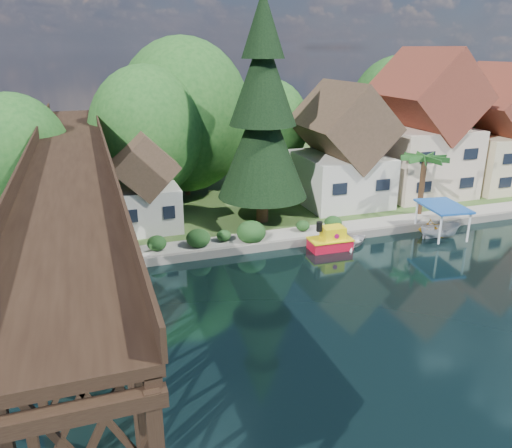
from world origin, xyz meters
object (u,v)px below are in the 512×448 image
object	(u,v)px
conifer	(263,117)
tugboat	(331,240)
house_right	(499,136)
trestle_bridge	(76,210)
boat_canopy	(441,224)
house_center	(422,133)
shed	(145,188)
boat_white_a	(350,240)
palm_tree	(425,160)
house_left	(341,153)
boat_yellow	(431,226)

from	to	relation	value
conifer	tugboat	distance (m)	11.03
house_right	tugboat	distance (m)	25.80
trestle_bridge	house_right	bearing A→B (deg)	14.79
house_right	boat_canopy	xyz separation A→B (m)	(-14.22, -9.98, -4.62)
trestle_bridge	house_center	distance (m)	33.96
house_center	house_right	size ratio (longest dim) A/B	1.12
conifer	boat_canopy	xyz separation A→B (m)	(12.47, -7.02, -7.99)
house_center	tugboat	bearing A→B (deg)	-145.98
conifer	boat_canopy	bearing A→B (deg)	-29.39
house_center	shed	distance (m)	27.20
tugboat	boat_white_a	bearing A→B (deg)	9.36
conifer	house_right	bearing A→B (deg)	6.33
house_right	trestle_bridge	bearing A→B (deg)	-165.21
trestle_bridge	boat_canopy	distance (m)	27.12
house_right	boat_canopy	distance (m)	17.97
palm_tree	tugboat	size ratio (longest dim) A/B	1.70
house_right	boat_canopy	world-z (taller)	house_right
house_left	shed	bearing A→B (deg)	-175.23
house_center	boat_yellow	xyz separation A→B (m)	(-5.32, -9.51, -5.71)
tugboat	house_left	bearing A→B (deg)	59.32
house_left	boat_canopy	distance (m)	11.39
shed	conifer	size ratio (longest dim) A/B	0.44
house_right	shed	size ratio (longest dim) A/B	1.59
trestle_bridge	boat_canopy	world-z (taller)	trestle_bridge
trestle_bridge	shed	world-z (taller)	trestle_bridge
shed	conifer	distance (m)	10.83
house_right	conifer	xyz separation A→B (m)	(-26.68, -2.96, 3.37)
trestle_bridge	boat_yellow	xyz separation A→B (m)	(26.68, 1.82, -4.64)
house_left	boat_canopy	bearing A→B (deg)	-69.24
house_left	conifer	distance (m)	10.01
house_right	house_left	bearing A→B (deg)	-180.00
conifer	boat_white_a	size ratio (longest dim) A/B	4.97
trestle_bridge	palm_tree	size ratio (longest dim) A/B	8.04
shed	boat_white_a	xyz separation A→B (m)	(14.28, -7.50, -3.45)
house_center	conifer	bearing A→B (deg)	-168.93
house_left	shed	size ratio (longest dim) A/B	1.40
house_center	house_left	bearing A→B (deg)	-176.82
tugboat	boat_canopy	world-z (taller)	boat_canopy
trestle_bridge	house_center	size ratio (longest dim) A/B	3.18
house_left	tugboat	world-z (taller)	house_left
shed	house_left	bearing A→B (deg)	4.77
house_right	tugboat	size ratio (longest dim) A/B	3.86
house_left	boat_yellow	world-z (taller)	house_left
house_left	house_center	world-z (taller)	house_center
boat_yellow	shed	bearing A→B (deg)	64.57
house_center	house_right	distance (m)	9.04
conifer	tugboat	size ratio (longest dim) A/B	5.56
palm_tree	house_right	bearing A→B (deg)	23.37
trestle_bridge	conifer	distance (m)	16.77
boat_canopy	shed	bearing A→B (deg)	158.73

